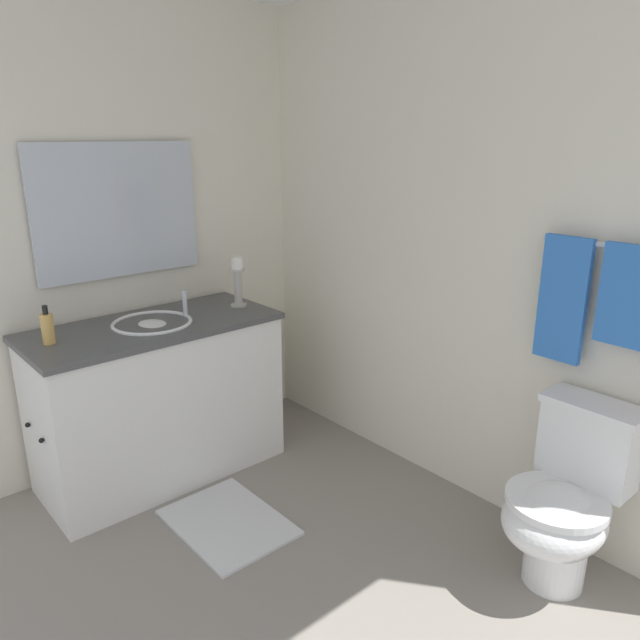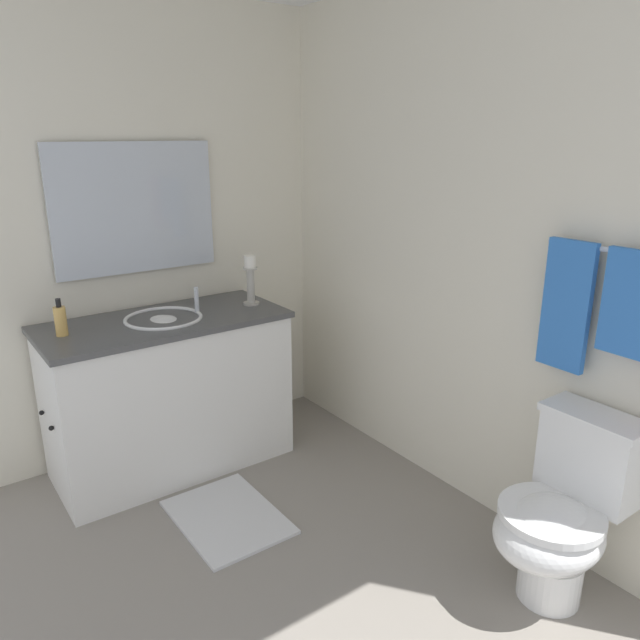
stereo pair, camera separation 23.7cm
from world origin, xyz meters
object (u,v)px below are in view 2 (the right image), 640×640
at_px(soap_bottle, 61,320).
at_px(towel_bar, 638,255).
at_px(mirror, 135,208).
at_px(candle_holder_tall, 250,279).
at_px(toilet, 561,515).
at_px(bath_mat, 227,517).
at_px(sink_basin, 164,326).
at_px(towel_center, 628,303).
at_px(towel_near_vanity, 566,306).
at_px(vanity_cabinet, 169,393).

bearing_deg(soap_bottle, towel_bar, 39.11).
distance_m(mirror, candle_holder_tall, 0.71).
bearing_deg(mirror, toilet, 21.19).
height_order(towel_bar, bath_mat, towel_bar).
xyz_separation_m(mirror, soap_bottle, (0.25, -0.49, -0.46)).
relative_size(mirror, toilet, 1.16).
distance_m(sink_basin, soap_bottle, 0.50).
height_order(towel_bar, towel_center, towel_center).
bearing_deg(towel_near_vanity, sink_basin, -147.73).
bearing_deg(vanity_cabinet, towel_near_vanity, 32.30).
height_order(vanity_cabinet, soap_bottle, soap_bottle).
bearing_deg(towel_bar, towel_center, -90.00).
xyz_separation_m(soap_bottle, toilet, (1.85, 1.30, -0.55)).
xyz_separation_m(mirror, bath_mat, (0.91, 0.00, -1.37)).
distance_m(mirror, towel_center, 2.36).
height_order(vanity_cabinet, towel_bar, towel_bar).
xyz_separation_m(mirror, towel_bar, (2.12, 1.04, -0.03)).
bearing_deg(towel_center, sink_basin, -151.11).
distance_m(soap_bottle, bath_mat, 1.22).
bearing_deg(mirror, candle_holder_tall, 59.06).
height_order(soap_bottle, towel_bar, towel_bar).
distance_m(towel_near_vanity, towel_center, 0.24).
distance_m(soap_bottle, towel_center, 2.42).
bearing_deg(towel_near_vanity, towel_bar, 4.42).
height_order(toilet, towel_center, towel_center).
distance_m(vanity_cabinet, sink_basin, 0.38).
xyz_separation_m(towel_near_vanity, bath_mat, (-0.99, -1.02, -1.11)).
height_order(sink_basin, candle_holder_tall, candle_holder_tall).
bearing_deg(towel_center, toilet, -96.74).
distance_m(candle_holder_tall, towel_bar, 1.93).
distance_m(sink_basin, towel_center, 2.14).
relative_size(soap_bottle, towel_center, 0.46).
relative_size(candle_holder_tall, towel_bar, 0.40).
bearing_deg(toilet, vanity_cabinet, -155.90).
relative_size(vanity_cabinet, bath_mat, 2.09).
xyz_separation_m(sink_basin, bath_mat, (0.62, -0.00, -0.79)).
height_order(mirror, soap_bottle, mirror).
bearing_deg(sink_basin, towel_center, 28.89).
xyz_separation_m(soap_bottle, bath_mat, (0.66, 0.49, -0.91)).
xyz_separation_m(candle_holder_tall, toilet, (1.80, 0.31, -0.62)).
height_order(vanity_cabinet, candle_holder_tall, candle_holder_tall).
xyz_separation_m(toilet, towel_bar, (0.02, 0.22, 0.99)).
height_order(candle_holder_tall, toilet, candle_holder_tall).
xyz_separation_m(vanity_cabinet, candle_holder_tall, (0.02, 0.51, 0.56)).
bearing_deg(vanity_cabinet, towel_bar, 29.34).
height_order(candle_holder_tall, towel_near_vanity, towel_near_vanity).
relative_size(sink_basin, mirror, 0.46).
bearing_deg(vanity_cabinet, soap_bottle, -93.70).
bearing_deg(sink_basin, toilet, 24.08).
bearing_deg(sink_basin, soap_bottle, -93.69).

